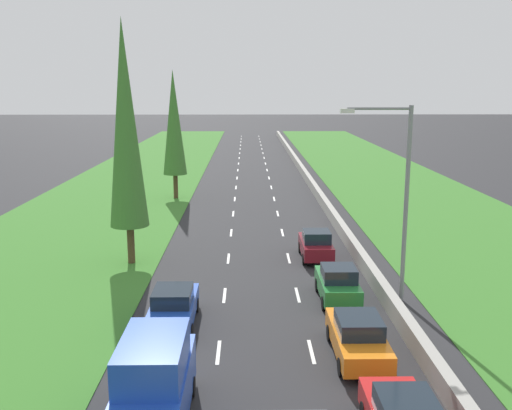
{
  "coord_description": "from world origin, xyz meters",
  "views": [
    {
      "loc": [
        -0.65,
        1.02,
        9.78
      ],
      "look_at": [
        0.04,
        44.72,
        0.76
      ],
      "focal_mm": 40.26,
      "sensor_mm": 36.0,
      "label": 1
    }
  ],
  "objects_px": {
    "poplar_tree_third": "(174,123)",
    "street_light_mast": "(399,190)",
    "maroon_hatchback_right_lane": "(316,245)",
    "poplar_tree_second": "(126,125)",
    "green_hatchback_right_lane": "(338,284)",
    "orange_sedan_right_lane": "(358,337)",
    "blue_van_left_lane": "(155,381)",
    "blue_sedan_left_lane": "(173,307)"
  },
  "relations": [
    {
      "from": "poplar_tree_third",
      "to": "street_light_mast",
      "type": "relative_size",
      "value": 1.25
    },
    {
      "from": "maroon_hatchback_right_lane",
      "to": "street_light_mast",
      "type": "xyz_separation_m",
      "value": [
        2.86,
        -6.68,
        4.4
      ]
    },
    {
      "from": "poplar_tree_second",
      "to": "green_hatchback_right_lane",
      "type": "bearing_deg",
      "value": -29.06
    },
    {
      "from": "orange_sedan_right_lane",
      "to": "blue_van_left_lane",
      "type": "distance_m",
      "value": 7.96
    },
    {
      "from": "blue_sedan_left_lane",
      "to": "orange_sedan_right_lane",
      "type": "bearing_deg",
      "value": -22.94
    },
    {
      "from": "orange_sedan_right_lane",
      "to": "blue_sedan_left_lane",
      "type": "xyz_separation_m",
      "value": [
        -7.12,
        3.01,
        0.0
      ]
    },
    {
      "from": "blue_sedan_left_lane",
      "to": "street_light_mast",
      "type": "bearing_deg",
      "value": 15.12
    },
    {
      "from": "green_hatchback_right_lane",
      "to": "orange_sedan_right_lane",
      "type": "bearing_deg",
      "value": -91.53
    },
    {
      "from": "orange_sedan_right_lane",
      "to": "street_light_mast",
      "type": "xyz_separation_m",
      "value": [
        2.79,
        5.69,
        4.42
      ]
    },
    {
      "from": "maroon_hatchback_right_lane",
      "to": "street_light_mast",
      "type": "relative_size",
      "value": 0.43
    },
    {
      "from": "poplar_tree_third",
      "to": "street_light_mast",
      "type": "bearing_deg",
      "value": -62.4
    },
    {
      "from": "maroon_hatchback_right_lane",
      "to": "poplar_tree_second",
      "type": "bearing_deg",
      "value": -176.21
    },
    {
      "from": "maroon_hatchback_right_lane",
      "to": "poplar_tree_third",
      "type": "distance_m",
      "value": 22.0
    },
    {
      "from": "poplar_tree_second",
      "to": "poplar_tree_third",
      "type": "xyz_separation_m",
      "value": [
        0.18,
        19.22,
        -1.07
      ]
    },
    {
      "from": "poplar_tree_second",
      "to": "street_light_mast",
      "type": "distance_m",
      "value": 14.85
    },
    {
      "from": "street_light_mast",
      "to": "poplar_tree_second",
      "type": "bearing_deg",
      "value": 155.86
    },
    {
      "from": "blue_sedan_left_lane",
      "to": "poplar_tree_third",
      "type": "distance_m",
      "value": 28.69
    },
    {
      "from": "blue_van_left_lane",
      "to": "orange_sedan_right_lane",
      "type": "bearing_deg",
      "value": 32.09
    },
    {
      "from": "blue_sedan_left_lane",
      "to": "blue_van_left_lane",
      "type": "bearing_deg",
      "value": -86.86
    },
    {
      "from": "orange_sedan_right_lane",
      "to": "green_hatchback_right_lane",
      "type": "height_order",
      "value": "green_hatchback_right_lane"
    },
    {
      "from": "maroon_hatchback_right_lane",
      "to": "blue_van_left_lane",
      "type": "relative_size",
      "value": 0.8
    },
    {
      "from": "blue_van_left_lane",
      "to": "poplar_tree_second",
      "type": "bearing_deg",
      "value": 103.62
    },
    {
      "from": "street_light_mast",
      "to": "orange_sedan_right_lane",
      "type": "bearing_deg",
      "value": -116.1
    },
    {
      "from": "street_light_mast",
      "to": "blue_van_left_lane",
      "type": "bearing_deg",
      "value": -133.83
    },
    {
      "from": "blue_van_left_lane",
      "to": "poplar_tree_second",
      "type": "distance_m",
      "value": 17.54
    },
    {
      "from": "poplar_tree_second",
      "to": "blue_sedan_left_lane",
      "type": "bearing_deg",
      "value": -68.27
    },
    {
      "from": "blue_van_left_lane",
      "to": "street_light_mast",
      "type": "distance_m",
      "value": 14.26
    },
    {
      "from": "poplar_tree_third",
      "to": "street_light_mast",
      "type": "height_order",
      "value": "poplar_tree_third"
    },
    {
      "from": "orange_sedan_right_lane",
      "to": "street_light_mast",
      "type": "bearing_deg",
      "value": 63.9
    },
    {
      "from": "green_hatchback_right_lane",
      "to": "blue_sedan_left_lane",
      "type": "xyz_separation_m",
      "value": [
        -7.27,
        -2.7,
        -0.02
      ]
    },
    {
      "from": "street_light_mast",
      "to": "maroon_hatchback_right_lane",
      "type": "bearing_deg",
      "value": 113.2
    },
    {
      "from": "poplar_tree_third",
      "to": "street_light_mast",
      "type": "distance_m",
      "value": 28.49
    },
    {
      "from": "maroon_hatchback_right_lane",
      "to": "poplar_tree_second",
      "type": "xyz_separation_m",
      "value": [
        -10.5,
        -0.69,
        6.92
      ]
    },
    {
      "from": "orange_sedan_right_lane",
      "to": "green_hatchback_right_lane",
      "type": "relative_size",
      "value": 1.15
    },
    {
      "from": "green_hatchback_right_lane",
      "to": "poplar_tree_second",
      "type": "xyz_separation_m",
      "value": [
        -10.72,
        5.96,
        6.92
      ]
    },
    {
      "from": "poplar_tree_third",
      "to": "blue_sedan_left_lane",
      "type": "bearing_deg",
      "value": -83.3
    },
    {
      "from": "orange_sedan_right_lane",
      "to": "poplar_tree_third",
      "type": "height_order",
      "value": "poplar_tree_third"
    },
    {
      "from": "orange_sedan_right_lane",
      "to": "poplar_tree_second",
      "type": "relative_size",
      "value": 0.34
    },
    {
      "from": "poplar_tree_second",
      "to": "poplar_tree_third",
      "type": "relative_size",
      "value": 1.19
    },
    {
      "from": "maroon_hatchback_right_lane",
      "to": "blue_van_left_lane",
      "type": "xyz_separation_m",
      "value": [
        -6.65,
        -16.59,
        0.56
      ]
    },
    {
      "from": "orange_sedan_right_lane",
      "to": "blue_van_left_lane",
      "type": "xyz_separation_m",
      "value": [
        -6.72,
        -4.22,
        0.59
      ]
    },
    {
      "from": "green_hatchback_right_lane",
      "to": "maroon_hatchback_right_lane",
      "type": "relative_size",
      "value": 1.0
    }
  ]
}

